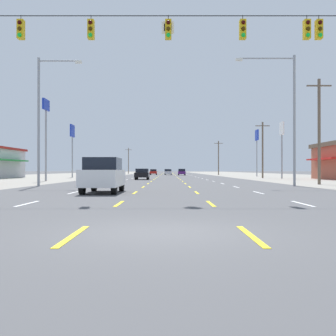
{
  "coord_description": "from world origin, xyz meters",
  "views": [
    {
      "loc": [
        0.12,
        -8.43,
        1.3
      ],
      "look_at": [
        0.13,
        67.07,
        1.64
      ],
      "focal_mm": 43.24,
      "sensor_mm": 36.0,
      "label": 1
    }
  ],
  "objects_px": {
    "pole_sign_left_row_1": "(46,120)",
    "streetlight_right_row_0": "(288,110)",
    "hatchback_inner_right_mid": "(182,172)",
    "sedan_inner_left_far": "(153,172)",
    "hatchback_center_turn_farther": "(167,172)",
    "sedan_inner_left_near": "(142,174)",
    "pole_sign_right_row_1": "(282,136)",
    "suv_inner_left_nearest": "(103,175)",
    "pole_sign_left_row_2": "(72,136)",
    "pole_sign_right_row_2": "(257,141)",
    "sedan_center_turn_midfar": "(168,172)",
    "streetlight_left_row_0": "(42,113)"
  },
  "relations": [
    {
      "from": "sedan_inner_left_near",
      "to": "pole_sign_left_row_1",
      "type": "xyz_separation_m",
      "value": [
        -10.76,
        -7.05,
        6.35
      ]
    },
    {
      "from": "sedan_inner_left_near",
      "to": "pole_sign_right_row_2",
      "type": "bearing_deg",
      "value": 50.42
    },
    {
      "from": "suv_inner_left_nearest",
      "to": "sedan_inner_left_near",
      "type": "height_order",
      "value": "suv_inner_left_nearest"
    },
    {
      "from": "hatchback_center_turn_farther",
      "to": "pole_sign_left_row_2",
      "type": "height_order",
      "value": "pole_sign_left_row_2"
    },
    {
      "from": "sedan_center_turn_midfar",
      "to": "pole_sign_left_row_1",
      "type": "height_order",
      "value": "pole_sign_left_row_1"
    },
    {
      "from": "hatchback_center_turn_farther",
      "to": "pole_sign_left_row_2",
      "type": "xyz_separation_m",
      "value": [
        -16.13,
        -55.94,
        6.27
      ]
    },
    {
      "from": "pole_sign_right_row_1",
      "to": "streetlight_left_row_0",
      "type": "bearing_deg",
      "value": -133.52
    },
    {
      "from": "sedan_center_turn_midfar",
      "to": "pole_sign_right_row_1",
      "type": "xyz_separation_m",
      "value": [
        17.01,
        -42.03,
        5.58
      ]
    },
    {
      "from": "hatchback_center_turn_farther",
      "to": "pole_sign_left_row_1",
      "type": "bearing_deg",
      "value": -100.13
    },
    {
      "from": "hatchback_inner_right_mid",
      "to": "sedan_inner_left_far",
      "type": "distance_m",
      "value": 12.35
    },
    {
      "from": "sedan_inner_left_far",
      "to": "hatchback_center_turn_farther",
      "type": "height_order",
      "value": "hatchback_center_turn_farther"
    },
    {
      "from": "pole_sign_left_row_2",
      "to": "streetlight_left_row_0",
      "type": "relative_size",
      "value": 0.88
    },
    {
      "from": "pole_sign_right_row_1",
      "to": "sedan_inner_left_near",
      "type": "bearing_deg",
      "value": -162.57
    },
    {
      "from": "sedan_inner_left_far",
      "to": "pole_sign_left_row_2",
      "type": "relative_size",
      "value": 0.5
    },
    {
      "from": "streetlight_right_row_0",
      "to": "hatchback_center_turn_farther",
      "type": "bearing_deg",
      "value": 96.01
    },
    {
      "from": "pole_sign_right_row_1",
      "to": "streetlight_right_row_0",
      "type": "xyz_separation_m",
      "value": [
        -7.51,
        -28.44,
        -0.28
      ]
    },
    {
      "from": "sedan_inner_left_far",
      "to": "suv_inner_left_nearest",
      "type": "bearing_deg",
      "value": -89.9
    },
    {
      "from": "sedan_inner_left_near",
      "to": "sedan_inner_left_far",
      "type": "xyz_separation_m",
      "value": [
        -0.36,
        52.02,
        0.0
      ]
    },
    {
      "from": "sedan_center_turn_midfar",
      "to": "streetlight_right_row_0",
      "type": "height_order",
      "value": "streetlight_right_row_0"
    },
    {
      "from": "pole_sign_left_row_2",
      "to": "hatchback_center_turn_farther",
      "type": "bearing_deg",
      "value": 73.91
    },
    {
      "from": "pole_sign_right_row_1",
      "to": "streetlight_right_row_0",
      "type": "relative_size",
      "value": 0.81
    },
    {
      "from": "pole_sign_left_row_1",
      "to": "streetlight_right_row_0",
      "type": "height_order",
      "value": "streetlight_right_row_0"
    },
    {
      "from": "suv_inner_left_nearest",
      "to": "hatchback_inner_right_mid",
      "type": "relative_size",
      "value": 1.26
    },
    {
      "from": "pole_sign_left_row_2",
      "to": "sedan_inner_left_far",
      "type": "bearing_deg",
      "value": 71.2
    },
    {
      "from": "sedan_inner_left_near",
      "to": "hatchback_inner_right_mid",
      "type": "relative_size",
      "value": 1.15
    },
    {
      "from": "pole_sign_left_row_1",
      "to": "streetlight_right_row_0",
      "type": "xyz_separation_m",
      "value": [
        23.76,
        -14.95,
        -1.05
      ]
    },
    {
      "from": "sedan_center_turn_midfar",
      "to": "streetlight_left_row_0",
      "type": "xyz_separation_m",
      "value": [
        -10.0,
        -70.47,
        5.05
      ]
    },
    {
      "from": "hatchback_center_turn_farther",
      "to": "pole_sign_right_row_2",
      "type": "height_order",
      "value": "pole_sign_right_row_2"
    },
    {
      "from": "hatchback_center_turn_farther",
      "to": "pole_sign_right_row_2",
      "type": "bearing_deg",
      "value": -68.82
    },
    {
      "from": "hatchback_inner_right_mid",
      "to": "pole_sign_left_row_1",
      "type": "height_order",
      "value": "pole_sign_left_row_1"
    },
    {
      "from": "hatchback_center_turn_farther",
      "to": "streetlight_right_row_0",
      "type": "xyz_separation_m",
      "value": [
        9.8,
        -93.04,
        5.28
      ]
    },
    {
      "from": "hatchback_inner_right_mid",
      "to": "streetlight_right_row_0",
      "type": "relative_size",
      "value": 0.37
    },
    {
      "from": "pole_sign_right_row_1",
      "to": "streetlight_left_row_0",
      "type": "xyz_separation_m",
      "value": [
        -27.01,
        -28.44,
        -0.53
      ]
    },
    {
      "from": "pole_sign_right_row_1",
      "to": "streetlight_left_row_0",
      "type": "distance_m",
      "value": 39.23
    },
    {
      "from": "sedan_center_turn_midfar",
      "to": "sedan_inner_left_far",
      "type": "xyz_separation_m",
      "value": [
        -3.86,
        3.56,
        0.0
      ]
    },
    {
      "from": "pole_sign_right_row_2",
      "to": "sedan_inner_left_far",
      "type": "bearing_deg",
      "value": 128.52
    },
    {
      "from": "hatchback_center_turn_farther",
      "to": "pole_sign_right_row_1",
      "type": "bearing_deg",
      "value": -75.0
    },
    {
      "from": "sedan_inner_left_near",
      "to": "pole_sign_left_row_1",
      "type": "height_order",
      "value": "pole_sign_left_row_1"
    },
    {
      "from": "suv_inner_left_nearest",
      "to": "hatchback_center_turn_farther",
      "type": "relative_size",
      "value": 1.26
    },
    {
      "from": "sedan_inner_left_near",
      "to": "streetlight_right_row_0",
      "type": "distance_m",
      "value": 26.1
    },
    {
      "from": "sedan_inner_left_far",
      "to": "hatchback_center_turn_farther",
      "type": "distance_m",
      "value": 19.34
    },
    {
      "from": "hatchback_inner_right_mid",
      "to": "streetlight_left_row_0",
      "type": "height_order",
      "value": "streetlight_left_row_0"
    },
    {
      "from": "suv_inner_left_nearest",
      "to": "sedan_inner_left_far",
      "type": "xyz_separation_m",
      "value": [
        -0.15,
        83.19,
        -0.27
      ]
    },
    {
      "from": "hatchback_center_turn_farther",
      "to": "streetlight_right_row_0",
      "type": "distance_m",
      "value": 93.7
    },
    {
      "from": "suv_inner_left_nearest",
      "to": "pole_sign_right_row_1",
      "type": "xyz_separation_m",
      "value": [
        20.72,
        37.6,
        5.31
      ]
    },
    {
      "from": "hatchback_inner_right_mid",
      "to": "sedan_inner_left_far",
      "type": "bearing_deg",
      "value": 124.91
    },
    {
      "from": "pole_sign_right_row_1",
      "to": "streetlight_left_row_0",
      "type": "height_order",
      "value": "streetlight_left_row_0"
    },
    {
      "from": "sedan_inner_left_near",
      "to": "pole_sign_left_row_2",
      "type": "height_order",
      "value": "pole_sign_left_row_2"
    },
    {
      "from": "streetlight_left_row_0",
      "to": "streetlight_right_row_0",
      "type": "height_order",
      "value": "streetlight_right_row_0"
    },
    {
      "from": "pole_sign_right_row_2",
      "to": "streetlight_left_row_0",
      "type": "height_order",
      "value": "streetlight_left_row_0"
    }
  ]
}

